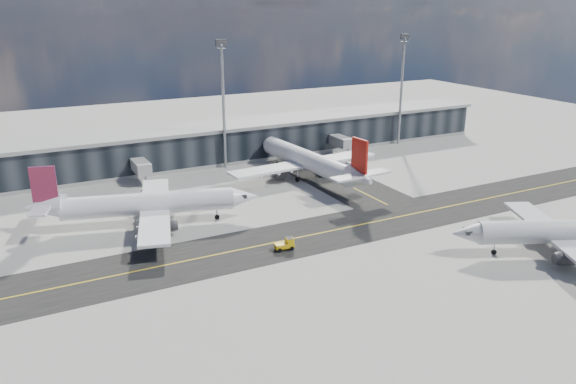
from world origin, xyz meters
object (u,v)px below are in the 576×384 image
(airliner_near, at_px, (569,232))
(baggage_tug, at_px, (286,244))
(airliner_af, at_px, (145,204))
(airliner_redtail, at_px, (309,161))
(service_van, at_px, (316,162))

(airliner_near, height_order, baggage_tug, airliner_near)
(airliner_near, bearing_deg, baggage_tug, 85.61)
(airliner_af, xyz_separation_m, airliner_redtail, (37.87, 10.33, 0.31))
(airliner_near, relative_size, service_van, 7.17)
(airliner_redtail, distance_m, baggage_tug, 37.36)
(airliner_redtail, relative_size, baggage_tug, 13.29)
(airliner_near, bearing_deg, airliner_af, 77.49)
(airliner_redtail, xyz_separation_m, service_van, (7.02, 8.92, -3.41))
(airliner_redtail, relative_size, service_van, 8.73)
(airliner_af, bearing_deg, service_van, 128.41)
(airliner_redtail, relative_size, airliner_near, 1.22)
(airliner_af, height_order, service_van, airliner_af)
(airliner_redtail, bearing_deg, service_van, 47.29)
(service_van, bearing_deg, airliner_near, -71.83)
(airliner_redtail, xyz_separation_m, baggage_tug, (-21.25, -30.56, -3.14))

